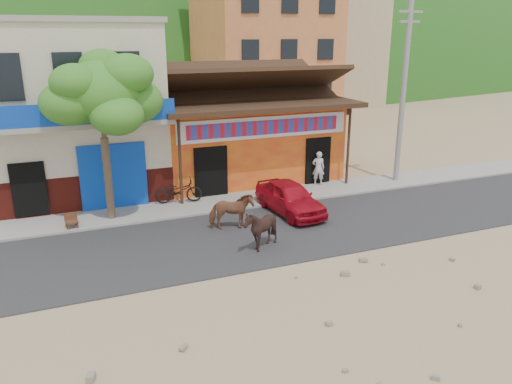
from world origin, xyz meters
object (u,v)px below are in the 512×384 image
at_px(tree, 104,138).
at_px(pedestrian, 318,168).
at_px(red_car, 290,197).
at_px(cow_tan, 231,212).
at_px(scooter, 179,191).
at_px(cafe_chair_left, 71,215).
at_px(utility_pole, 403,93).
at_px(cafe_chair_right, 71,217).
at_px(cow_dark, 261,229).

height_order(tree, pedestrian, tree).
xyz_separation_m(tree, pedestrian, (9.10, 0.90, -2.24)).
bearing_deg(red_car, cow_tan, -169.25).
height_order(scooter, cafe_chair_left, scooter).
xyz_separation_m(tree, red_car, (6.45, -1.74, -2.47)).
height_order(cow_tan, scooter, cow_tan).
height_order(utility_pole, cafe_chair_right, utility_pole).
bearing_deg(cow_tan, pedestrian, -46.42).
xyz_separation_m(cow_dark, cafe_chair_left, (-5.53, 3.98, -0.15)).
xyz_separation_m(tree, cafe_chair_left, (-1.40, -0.47, -2.54)).
relative_size(tree, scooter, 3.23).
bearing_deg(scooter, utility_pole, -83.89).
xyz_separation_m(red_car, cafe_chair_right, (-7.85, 1.24, -0.12)).
relative_size(utility_pole, cow_tan, 5.21).
bearing_deg(cafe_chair_left, scooter, 12.21).
bearing_deg(red_car, pedestrian, 39.54).
relative_size(pedestrian, cafe_chair_left, 1.67).
bearing_deg(pedestrian, utility_pole, -169.68).
bearing_deg(cow_dark, utility_pole, 130.12).
distance_m(cow_tan, scooter, 3.45).
bearing_deg(tree, cow_dark, -47.13).
distance_m(utility_pole, pedestrian, 4.97).
distance_m(cow_dark, cafe_chair_right, 6.80).
distance_m(tree, pedestrian, 9.41).
height_order(pedestrian, cafe_chair_left, pedestrian).
bearing_deg(pedestrian, cow_tan, 53.82).
bearing_deg(red_car, cafe_chair_left, 165.43).
distance_m(cow_tan, cow_dark, 1.98).
distance_m(cafe_chair_left, cafe_chair_right, 0.06).
bearing_deg(scooter, cow_tan, -151.94).
bearing_deg(cafe_chair_left, utility_pole, -1.79).
relative_size(red_car, cafe_chair_right, 4.39).
distance_m(scooter, cafe_chair_left, 4.30).
bearing_deg(tree, utility_pole, 0.90).
xyz_separation_m(utility_pole, cow_tan, (-8.98, -2.70, -3.43)).
distance_m(scooter, pedestrian, 6.39).
relative_size(cow_tan, pedestrian, 1.01).
bearing_deg(cafe_chair_right, red_car, -24.11).
bearing_deg(cafe_chair_right, cow_tan, -36.05).
bearing_deg(red_car, utility_pole, 11.66).
xyz_separation_m(tree, scooter, (2.72, 0.77, -2.51)).
height_order(tree, cow_tan, tree).
xyz_separation_m(cow_tan, cafe_chair_left, (-5.22, 2.03, -0.11)).
height_order(cow_tan, cafe_chair_left, cow_tan).
height_order(cow_dark, scooter, cow_dark).
xyz_separation_m(utility_pole, pedestrian, (-3.70, 0.70, -3.24)).
height_order(red_car, pedestrian, pedestrian).
relative_size(red_car, pedestrian, 2.36).
height_order(utility_pole, scooter, utility_pole).
xyz_separation_m(cow_dark, red_car, (2.31, 2.71, -0.07)).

